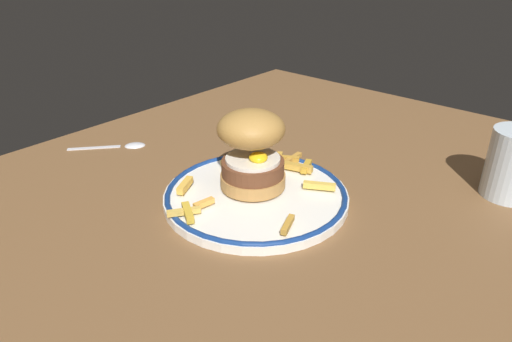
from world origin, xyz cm
name	(u,v)px	position (x,y,z in cm)	size (l,w,h in cm)	color
ground_plane	(246,211)	(0.00, 0.00, -2.00)	(115.78, 82.14, 4.00)	brown
dinner_plate	(256,195)	(0.85, -1.23, 0.84)	(25.84, 25.84, 1.60)	white
burger	(253,148)	(1.86, 0.18, 7.26)	(13.48, 13.46, 11.21)	#B27D40
fries_pile	(258,180)	(2.55, -0.10, 2.03)	(25.74, 19.27, 0.96)	gold
spoon	(126,144)	(-0.22, 28.26, 0.36)	(11.25, 9.89, 0.90)	silver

